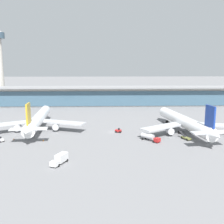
{
  "coord_description": "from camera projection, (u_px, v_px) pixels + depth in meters",
  "views": [
    {
      "loc": [
        -4.23,
        -118.95,
        31.12
      ],
      "look_at": [
        0.0,
        12.18,
        7.39
      ],
      "focal_mm": 41.79,
      "sensor_mm": 36.0,
      "label": 1
    }
  ],
  "objects": [
    {
      "name": "service_truck_under_wing_white",
      "position": [
        1.0,
        140.0,
        107.09
      ],
      "size": [
        3.18,
        3.27,
        2.05
      ],
      "color": "silver",
      "rests_on": "ground"
    },
    {
      "name": "safety_cone_charlie",
      "position": [
        14.0,
        139.0,
        109.81
      ],
      "size": [
        0.62,
        0.62,
        0.7
      ],
      "color": "orange",
      "rests_on": "ground"
    },
    {
      "name": "service_truck_mid_apron_red",
      "position": [
        150.0,
        137.0,
        108.08
      ],
      "size": [
        7.56,
        7.78,
        2.95
      ],
      "color": "#B21E1E",
      "rests_on": "ground"
    },
    {
      "name": "terminal_building",
      "position": [
        109.0,
        96.0,
        198.43
      ],
      "size": [
        192.96,
        12.8,
        15.2
      ],
      "color": "beige",
      "rests_on": "ground"
    },
    {
      "name": "service_truck_on_taxiway_olive",
      "position": [
        186.0,
        138.0,
        110.34
      ],
      "size": [
        3.69,
        6.84,
        2.7
      ],
      "color": "olive",
      "rests_on": "ground"
    },
    {
      "name": "safety_cone_delta",
      "position": [
        43.0,
        140.0,
        107.96
      ],
      "size": [
        0.62,
        0.62,
        0.7
      ],
      "color": "orange",
      "rests_on": "ground"
    },
    {
      "name": "ground_plane",
      "position": [
        113.0,
        132.0,
        122.67
      ],
      "size": [
        1200.0,
        1200.0,
        0.0
      ],
      "primitive_type": "plane",
      "color": "slate"
    },
    {
      "name": "airliner_centre_stand",
      "position": [
        185.0,
        122.0,
        120.7
      ],
      "size": [
        46.06,
        60.36,
        16.08
      ],
      "color": "white",
      "rests_on": "ground"
    },
    {
      "name": "service_truck_by_tail_red",
      "position": [
        118.0,
        131.0,
        121.66
      ],
      "size": [
        3.27,
        2.59,
        2.05
      ],
      "color": "#B21E1E",
      "rests_on": "ground"
    },
    {
      "name": "service_truck_near_nose_white",
      "position": [
        60.0,
        159.0,
        83.0
      ],
      "size": [
        5.11,
        7.6,
        3.1
      ],
      "color": "silver",
      "rests_on": "ground"
    },
    {
      "name": "airliner_left_stand",
      "position": [
        38.0,
        119.0,
        126.32
      ],
      "size": [
        46.32,
        60.43,
        16.08
      ],
      "color": "white",
      "rests_on": "ground"
    }
  ]
}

